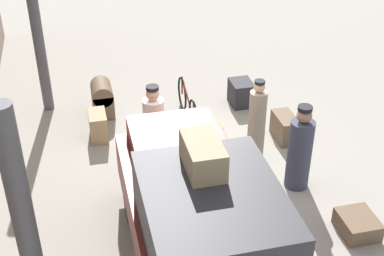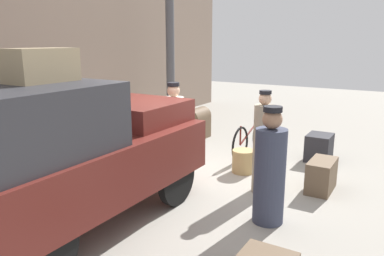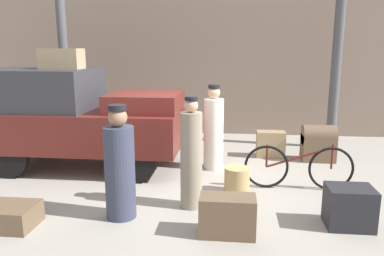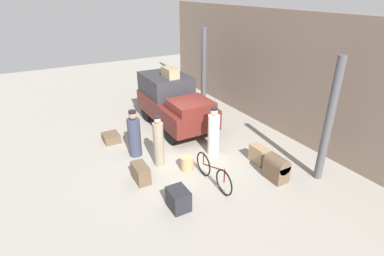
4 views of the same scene
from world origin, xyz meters
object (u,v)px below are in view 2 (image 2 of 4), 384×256
Objects in this scene: porter_lifting_near_truck at (174,130)px; trunk_on_truck_roof at (42,65)px; suitcase_black_upright at (321,175)px; porter_standing_middle at (270,171)px; trunk_wicker_pale at (319,148)px; bicycle at (250,139)px; suitcase_small_leather at (169,134)px; wicker_basket at (243,161)px; trunk_barrel_dark at (197,123)px; conductor_in_dark_uniform at (263,146)px; truck at (63,151)px.

trunk_on_truck_roof is at bearing -177.18° from porter_lifting_near_truck.
suitcase_black_upright is 0.91× the size of trunk_on_truck_roof.
trunk_wicker_pale is at bearing 0.60° from porter_standing_middle.
trunk_on_truck_roof reaches higher than suitcase_black_upright.
bicycle is 1.95m from suitcase_small_leather.
trunk_barrel_dark reaches higher than wicker_basket.
trunk_on_truck_roof is at bearing 161.84° from wicker_basket.
suitcase_black_upright is at bearing -14.00° from porter_standing_middle.
trunk_on_truck_roof is (-2.71, 1.75, 1.38)m from conductor_in_dark_uniform.
suitcase_small_leather is (2.41, 3.30, -0.44)m from porter_standing_middle.
truck is 2.11× the size of bicycle.
porter_standing_middle reaches higher than wicker_basket.
wicker_basket is 1.09m from conductor_in_dark_uniform.
conductor_in_dark_uniform is at bearing 123.66° from suitcase_black_upright.
suitcase_small_leather is 0.79× the size of trunk_on_truck_roof.
porter_lifting_near_truck is at bearing -160.70° from trunk_barrel_dark.
conductor_in_dark_uniform is 2.79× the size of trunk_wicker_pale.
trunk_on_truck_roof is (-3.40, 1.12, 1.94)m from wicker_basket.
trunk_on_truck_roof reaches higher than conductor_in_dark_uniform.
suitcase_small_leather is at bearing 38.06° from porter_lifting_near_truck.
suitcase_small_leather reaches higher than trunk_wicker_pale.
bicycle reaches higher than trunk_barrel_dark.
conductor_in_dark_uniform reaches higher than suitcase_black_upright.
conductor_in_dark_uniform reaches higher than trunk_barrel_dark.
trunk_wicker_pale is (3.13, 0.03, -0.45)m from porter_standing_middle.
porter_lifting_near_truck is at bearing 109.86° from wicker_basket.
wicker_basket is at bearing -19.25° from truck.
trunk_barrel_dark is (3.39, 3.12, -0.33)m from porter_standing_middle.
truck reaches higher than trunk_barrel_dark.
trunk_barrel_dark reaches higher than suitcase_black_upright.
porter_lifting_near_truck is 1.04× the size of porter_standing_middle.
trunk_on_truck_roof is at bearing 169.47° from bicycle.
bicycle is 1.42m from trunk_wicker_pale.
bicycle reaches higher than suitcase_small_leather.
trunk_wicker_pale is (2.17, -0.42, -0.50)m from conductor_in_dark_uniform.
porter_standing_middle is 2.06× the size of trunk_on_truck_roof.
trunk_barrel_dark is at bearing 47.51° from conductor_in_dark_uniform.
trunk_on_truck_roof is at bearing -169.91° from trunk_barrel_dark.
bicycle is at bearing 28.00° from conductor_in_dark_uniform.
conductor_in_dark_uniform is 3.23m from suitcase_small_leather.
wicker_basket is 1.82m from trunk_wicker_pale.
conductor_in_dark_uniform is 2.15× the size of trunk_on_truck_roof.
wicker_basket is 0.27× the size of porter_standing_middle.
conductor_in_dark_uniform is 1.13m from suitcase_black_upright.
suitcase_black_upright is (3.06, -2.58, -0.81)m from truck.
porter_lifting_near_truck reaches higher than suitcase_black_upright.
trunk_on_truck_roof reaches higher than porter_standing_middle.
bicycle is 1.13× the size of porter_standing_middle.
truck is 2.71m from porter_standing_middle.
conductor_in_dark_uniform is at bearing -137.75° from wicker_basket.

